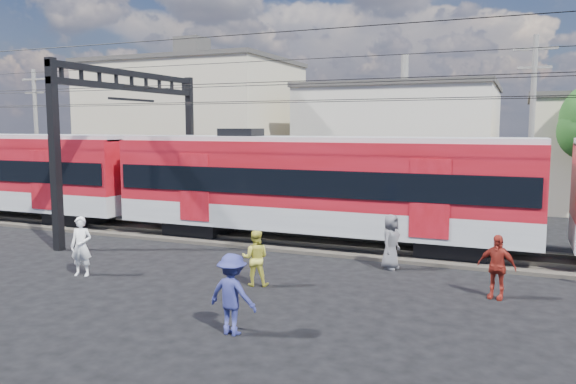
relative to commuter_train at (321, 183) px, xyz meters
The scene contains 15 objects.
ground 8.46m from the commuter_train, 80.60° to the right, with size 120.00×120.00×0.00m, color black.
track_bed 2.69m from the commuter_train, ahead, with size 70.00×3.40×0.12m, color #2D2823.
rail_near 2.69m from the commuter_train, 29.52° to the right, with size 70.00×0.12×0.12m, color #59544C.
rail_far 2.69m from the commuter_train, 29.52° to the left, with size 70.00×0.12×0.12m, color #59544C.
commuter_train is the anchor object (origin of this frame).
catenary 7.82m from the commuter_train, behind, with size 70.00×9.30×7.52m.
building_west 22.51m from the commuter_train, 134.41° to the left, with size 14.28×10.20×9.30m.
building_midwest 19.05m from the commuter_train, 92.04° to the left, with size 12.24×12.24×7.30m.
utility_pole_mid 10.35m from the commuter_train, 43.70° to the left, with size 1.80×0.24×8.50m.
utility_pole_west 21.61m from the commuter_train, 163.82° to the left, with size 1.80×0.24×8.00m.
pedestrian_a 8.88m from the commuter_train, 127.55° to the right, with size 0.67×0.44×1.83m, color white.
pedestrian_b 6.07m from the commuter_train, 89.43° to the right, with size 0.78×0.61×1.61m, color gold.
pedestrian_c 9.68m from the commuter_train, 82.41° to the right, with size 1.17×0.67×1.80m, color navy.
pedestrian_d 8.05m from the commuter_train, 34.64° to the right, with size 1.01×0.42×1.73m, color maroon.
pedestrian_e 4.36m from the commuter_train, 37.68° to the right, with size 0.87×0.56×1.78m, color #515056.
Camera 1 is at (5.68, -12.03, 4.57)m, focal length 35.00 mm.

